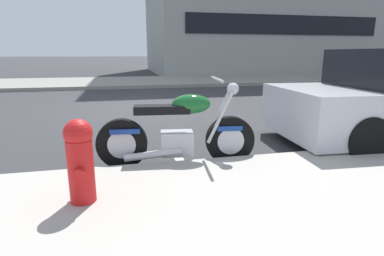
# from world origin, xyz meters

# --- Properties ---
(ground_plane) EXTENTS (260.00, 260.00, 0.00)m
(ground_plane) POSITION_xyz_m (0.00, 0.00, 0.00)
(ground_plane) COLOR #333335
(sidewalk_far_curb) EXTENTS (120.00, 5.00, 0.14)m
(sidewalk_far_curb) POSITION_xyz_m (12.00, 7.06, 0.07)
(sidewalk_far_curb) COLOR gray
(sidewalk_far_curb) RESTS_ON ground
(parking_stall_stripe) EXTENTS (0.12, 2.20, 0.01)m
(parking_stall_stripe) POSITION_xyz_m (0.00, -3.96, 0.00)
(parking_stall_stripe) COLOR silver
(parking_stall_stripe) RESTS_ON ground
(parked_motorcycle) EXTENTS (1.99, 0.62, 1.11)m
(parked_motorcycle) POSITION_xyz_m (-0.05, -4.45, 0.42)
(parked_motorcycle) COLOR black
(parked_motorcycle) RESTS_ON ground
(fire_hydrant) EXTENTS (0.24, 0.36, 0.73)m
(fire_hydrant) POSITION_xyz_m (-1.09, -5.51, 0.53)
(fire_hydrant) COLOR red
(fire_hydrant) RESTS_ON sidewalk_near_curb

